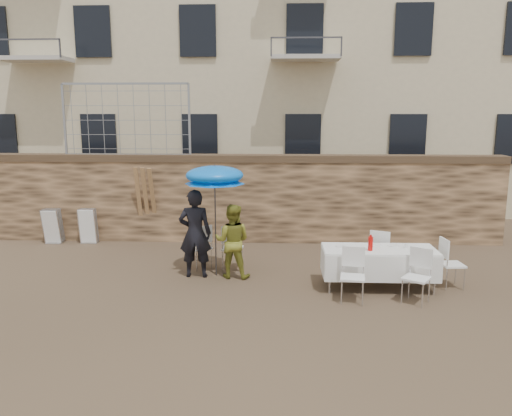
{
  "coord_description": "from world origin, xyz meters",
  "views": [
    {
      "loc": [
        0.83,
        -7.63,
        3.28
      ],
      "look_at": [
        0.4,
        2.2,
        1.4
      ],
      "focal_mm": 35.0,
      "sensor_mm": 36.0,
      "label": 1
    }
  ],
  "objects_px": {
    "umbrella": "(215,178)",
    "table_chair_front_right": "(416,277)",
    "table_chair_side": "(452,263)",
    "table_chair_back": "(381,252)",
    "banquet_table": "(379,251)",
    "table_chair_front_left": "(353,276)",
    "chair_stack_right": "(90,225)",
    "woman_dress": "(232,241)",
    "couple_chair_left": "(200,246)",
    "couple_chair_right": "(232,247)",
    "man_suit": "(195,234)",
    "chair_stack_left": "(55,225)",
    "soda_bottle": "(371,244)"
  },
  "relations": [
    {
      "from": "umbrella",
      "to": "chair_stack_left",
      "type": "bearing_deg",
      "value": 150.93
    },
    {
      "from": "table_chair_back",
      "to": "woman_dress",
      "type": "bearing_deg",
      "value": 27.9
    },
    {
      "from": "chair_stack_right",
      "to": "chair_stack_left",
      "type": "bearing_deg",
      "value": 180.0
    },
    {
      "from": "man_suit",
      "to": "chair_stack_left",
      "type": "height_order",
      "value": "man_suit"
    },
    {
      "from": "table_chair_front_left",
      "to": "banquet_table",
      "type": "bearing_deg",
      "value": 60.1
    },
    {
      "from": "table_chair_front_left",
      "to": "table_chair_front_right",
      "type": "xyz_separation_m",
      "value": [
        1.1,
        0.0,
        0.0
      ]
    },
    {
      "from": "table_chair_front_right",
      "to": "chair_stack_right",
      "type": "distance_m",
      "value": 8.19
    },
    {
      "from": "table_chair_front_left",
      "to": "chair_stack_right",
      "type": "height_order",
      "value": "table_chair_front_left"
    },
    {
      "from": "table_chair_front_left",
      "to": "chair_stack_left",
      "type": "relative_size",
      "value": 1.04
    },
    {
      "from": "umbrella",
      "to": "chair_stack_right",
      "type": "height_order",
      "value": "umbrella"
    },
    {
      "from": "banquet_table",
      "to": "table_chair_back",
      "type": "relative_size",
      "value": 2.19
    },
    {
      "from": "umbrella",
      "to": "soda_bottle",
      "type": "relative_size",
      "value": 8.14
    },
    {
      "from": "chair_stack_right",
      "to": "table_chair_front_right",
      "type": "bearing_deg",
      "value": -28.06
    },
    {
      "from": "couple_chair_left",
      "to": "couple_chair_right",
      "type": "height_order",
      "value": "same"
    },
    {
      "from": "woman_dress",
      "to": "table_chair_back",
      "type": "bearing_deg",
      "value": -166.96
    },
    {
      "from": "soda_bottle",
      "to": "chair_stack_right",
      "type": "relative_size",
      "value": 0.28
    },
    {
      "from": "soda_bottle",
      "to": "chair_stack_left",
      "type": "height_order",
      "value": "soda_bottle"
    },
    {
      "from": "woman_dress",
      "to": "umbrella",
      "type": "xyz_separation_m",
      "value": [
        -0.35,
        0.1,
        1.25
      ]
    },
    {
      "from": "woman_dress",
      "to": "soda_bottle",
      "type": "distance_m",
      "value": 2.71
    },
    {
      "from": "umbrella",
      "to": "table_chair_side",
      "type": "relative_size",
      "value": 2.2
    },
    {
      "from": "table_chair_back",
      "to": "banquet_table",
      "type": "bearing_deg",
      "value": 98.71
    },
    {
      "from": "woman_dress",
      "to": "table_chair_front_left",
      "type": "distance_m",
      "value": 2.58
    },
    {
      "from": "man_suit",
      "to": "table_chair_front_left",
      "type": "xyz_separation_m",
      "value": [
        2.97,
        -1.28,
        -0.42
      ]
    },
    {
      "from": "umbrella",
      "to": "table_chair_front_right",
      "type": "relative_size",
      "value": 2.2
    },
    {
      "from": "table_chair_front_right",
      "to": "table_chair_back",
      "type": "relative_size",
      "value": 1.0
    },
    {
      "from": "couple_chair_left",
      "to": "table_chair_side",
      "type": "xyz_separation_m",
      "value": [
        4.97,
        -0.98,
        0.0
      ]
    },
    {
      "from": "couple_chair_left",
      "to": "table_chair_front_right",
      "type": "height_order",
      "value": "same"
    },
    {
      "from": "woman_dress",
      "to": "chair_stack_left",
      "type": "distance_m",
      "value": 5.46
    },
    {
      "from": "table_chair_front_right",
      "to": "table_chair_side",
      "type": "distance_m",
      "value": 1.24
    },
    {
      "from": "umbrella",
      "to": "table_chair_front_left",
      "type": "height_order",
      "value": "umbrella"
    },
    {
      "from": "man_suit",
      "to": "banquet_table",
      "type": "bearing_deg",
      "value": 169.67
    },
    {
      "from": "table_chair_front_right",
      "to": "soda_bottle",
      "type": "bearing_deg",
      "value": 173.95
    },
    {
      "from": "man_suit",
      "to": "chair_stack_left",
      "type": "distance_m",
      "value": 4.83
    },
    {
      "from": "soda_bottle",
      "to": "table_chair_front_left",
      "type": "bearing_deg",
      "value": -123.69
    },
    {
      "from": "couple_chair_right",
      "to": "soda_bottle",
      "type": "relative_size",
      "value": 3.69
    },
    {
      "from": "soda_bottle",
      "to": "chair_stack_right",
      "type": "bearing_deg",
      "value": 153.51
    },
    {
      "from": "woman_dress",
      "to": "banquet_table",
      "type": "distance_m",
      "value": 2.87
    },
    {
      "from": "umbrella",
      "to": "soda_bottle",
      "type": "distance_m",
      "value": 3.26
    },
    {
      "from": "woman_dress",
      "to": "table_chair_back",
      "type": "relative_size",
      "value": 1.56
    },
    {
      "from": "couple_chair_left",
      "to": "banquet_table",
      "type": "height_order",
      "value": "couple_chair_left"
    },
    {
      "from": "man_suit",
      "to": "table_chair_side",
      "type": "height_order",
      "value": "man_suit"
    },
    {
      "from": "soda_bottle",
      "to": "table_chair_side",
      "type": "xyz_separation_m",
      "value": [
        1.6,
        0.25,
        -0.43
      ]
    },
    {
      "from": "table_chair_front_left",
      "to": "chair_stack_right",
      "type": "xyz_separation_m",
      "value": [
        -6.13,
        3.85,
        -0.02
      ]
    },
    {
      "from": "woman_dress",
      "to": "chair_stack_left",
      "type": "relative_size",
      "value": 1.63
    },
    {
      "from": "woman_dress",
      "to": "chair_stack_right",
      "type": "xyz_separation_m",
      "value": [
        -3.91,
        2.58,
        -0.29
      ]
    },
    {
      "from": "couple_chair_right",
      "to": "chair_stack_left",
      "type": "relative_size",
      "value": 1.04
    },
    {
      "from": "umbrella",
      "to": "table_chair_front_left",
      "type": "relative_size",
      "value": 2.2
    },
    {
      "from": "umbrella",
      "to": "table_chair_front_right",
      "type": "bearing_deg",
      "value": -20.55
    },
    {
      "from": "man_suit",
      "to": "couple_chair_right",
      "type": "height_order",
      "value": "man_suit"
    },
    {
      "from": "table_chair_front_left",
      "to": "table_chair_front_right",
      "type": "distance_m",
      "value": 1.1
    }
  ]
}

